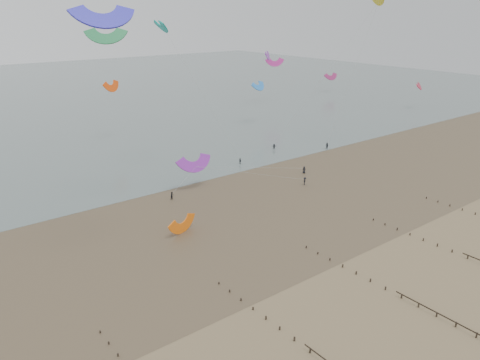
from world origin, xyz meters
The scene contains 5 objects.
ground centered at (0.00, 0.00, 0.00)m, with size 500.00×500.00×0.00m, color brown.
sea_and_shore centered at (-4.08, 34.40, 0.01)m, with size 500.00×665.00×0.03m.
kitesurfers centered at (25.32, 46.58, 0.86)m, with size 98.57×27.68×1.87m.
grounded_kite centered at (-9.35, 29.81, 0.00)m, with size 5.79×3.03×4.41m, color orange, non-canonical shape.
kites_airborne centered at (-8.70, 84.80, 21.52)m, with size 241.56×108.35×41.82m.
Camera 1 is at (-47.62, -36.52, 37.58)m, focal length 35.00 mm.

